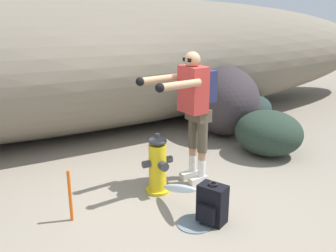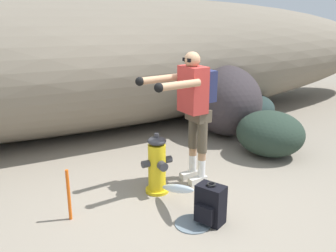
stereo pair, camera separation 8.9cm
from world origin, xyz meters
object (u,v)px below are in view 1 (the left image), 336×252
(boulder_large, at_px, (224,100))
(boulder_small, at_px, (247,107))
(survey_stake, at_px, (70,196))
(fire_hydrant, at_px, (158,165))
(boulder_mid, at_px, (269,133))
(utility_worker, at_px, (194,102))
(spare_backpack, at_px, (212,204))

(boulder_large, xyz_separation_m, boulder_small, (0.92, 0.39, -0.35))
(survey_stake, bearing_deg, boulder_small, 25.76)
(fire_hydrant, xyz_separation_m, boulder_large, (2.15, 1.51, 0.27))
(fire_hydrant, bearing_deg, boulder_large, 35.09)
(fire_hydrant, relative_size, boulder_small, 0.79)
(fire_hydrant, height_order, boulder_mid, fire_hydrant)
(boulder_mid, xyz_separation_m, survey_stake, (-3.28, -0.43, -0.06))
(utility_worker, xyz_separation_m, spare_backpack, (-0.36, -0.97, -0.89))
(boulder_large, bearing_deg, utility_worker, -137.68)
(spare_backpack, height_order, boulder_large, boulder_large)
(fire_hydrant, height_order, survey_stake, fire_hydrant)
(fire_hydrant, distance_m, boulder_small, 3.61)
(fire_hydrant, xyz_separation_m, utility_worker, (0.55, 0.05, 0.75))
(spare_backpack, xyz_separation_m, boulder_mid, (1.95, 1.22, 0.14))
(utility_worker, height_order, boulder_small, utility_worker)
(utility_worker, relative_size, boulder_mid, 1.63)
(survey_stake, bearing_deg, fire_hydrant, 6.82)
(spare_backpack, xyz_separation_m, boulder_large, (1.96, 2.43, 0.42))
(fire_hydrant, height_order, spare_backpack, fire_hydrant)
(boulder_large, height_order, survey_stake, boulder_large)
(fire_hydrant, bearing_deg, boulder_small, 31.73)
(spare_backpack, distance_m, boulder_small, 4.03)
(boulder_large, xyz_separation_m, boulder_mid, (-0.01, -1.21, -0.28))
(spare_backpack, bearing_deg, survey_stake, -55.91)
(boulder_small, bearing_deg, boulder_mid, -120.30)
(boulder_small, relative_size, survey_stake, 1.67)
(fire_hydrant, distance_m, spare_backpack, 0.95)
(boulder_mid, bearing_deg, boulder_small, 59.70)
(utility_worker, bearing_deg, boulder_mid, -176.35)
(boulder_large, relative_size, boulder_mid, 1.53)
(boulder_mid, height_order, boulder_small, boulder_mid)
(boulder_large, height_order, boulder_small, boulder_large)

